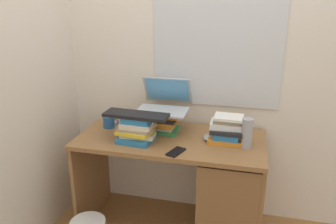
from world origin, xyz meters
TOP-DOWN VIEW (x-y plane):
  - wall_back at (0.00, 0.35)m, footprint 6.00×0.06m
  - wall_left at (-0.89, 0.00)m, footprint 0.05×6.00m
  - desk at (0.31, -0.02)m, footprint 1.26×0.61m
  - book_stack_tall at (-0.08, 0.09)m, footprint 0.25×0.19m
  - book_stack_keyboard_riser at (-0.20, -0.11)m, footprint 0.25×0.22m
  - book_stack_side at (0.37, 0.02)m, footprint 0.24×0.20m
  - laptop at (-0.08, 0.15)m, footprint 0.35×0.33m
  - keyboard at (-0.21, -0.11)m, footprint 0.43×0.16m
  - computer_mouse at (0.25, 0.02)m, footprint 0.06×0.10m
  - mug at (-0.48, 0.07)m, footprint 0.12×0.09m
  - water_bottle at (0.50, -0.04)m, footprint 0.07×0.07m
  - cell_phone at (0.09, -0.22)m, footprint 0.11×0.15m

SIDE VIEW (x-z plane):
  - desk at x=0.31m, z-range 0.03..0.76m
  - cell_phone at x=0.09m, z-range 0.73..0.74m
  - computer_mouse at x=0.25m, z-range 0.73..0.77m
  - mug at x=-0.48m, z-range 0.73..0.82m
  - book_stack_tall at x=-0.08m, z-range 0.73..0.88m
  - book_stack_keyboard_riser at x=-0.20m, z-range 0.72..0.90m
  - book_stack_side at x=0.37m, z-range 0.72..0.90m
  - water_bottle at x=0.50m, z-range 0.73..0.92m
  - keyboard at x=-0.21m, z-range 0.90..0.92m
  - laptop at x=-0.08m, z-range 0.82..1.04m
  - wall_back at x=0.00m, z-range 0.00..2.60m
  - wall_left at x=-0.89m, z-range 0.00..2.60m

